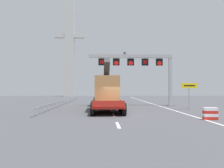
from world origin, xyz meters
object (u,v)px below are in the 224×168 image
(overhead_lane_gantry, at_px, (141,64))
(crash_barrier_striped, at_px, (210,114))
(bridge_pylon_distant, at_px, (70,46))
(heavy_haul_truck_red, at_px, (106,91))
(exit_sign_yellow, at_px, (189,89))

(overhead_lane_gantry, bearing_deg, crash_barrier_striped, -79.06)
(overhead_lane_gantry, height_order, bridge_pylon_distant, bridge_pylon_distant)
(overhead_lane_gantry, bearing_deg, heavy_haul_truck_red, -138.22)
(exit_sign_yellow, distance_m, crash_barrier_striped, 8.88)
(overhead_lane_gantry, xyz_separation_m, heavy_haul_truck_red, (-4.82, -4.31, -3.57))
(overhead_lane_gantry, bearing_deg, exit_sign_yellow, -53.69)
(exit_sign_yellow, height_order, crash_barrier_striped, exit_sign_yellow)
(overhead_lane_gantry, xyz_separation_m, bridge_pylon_distant, (-15.13, 41.06, 9.58))
(heavy_haul_truck_red, distance_m, exit_sign_yellow, 9.31)
(crash_barrier_striped, bearing_deg, heavy_haul_truck_red, 126.84)
(heavy_haul_truck_red, xyz_separation_m, bridge_pylon_distant, (-10.31, 45.37, 13.15))
(overhead_lane_gantry, height_order, exit_sign_yellow, overhead_lane_gantry)
(crash_barrier_striped, relative_size, bridge_pylon_distant, 0.04)
(heavy_haul_truck_red, distance_m, crash_barrier_striped, 12.80)
(overhead_lane_gantry, height_order, heavy_haul_truck_red, overhead_lane_gantry)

